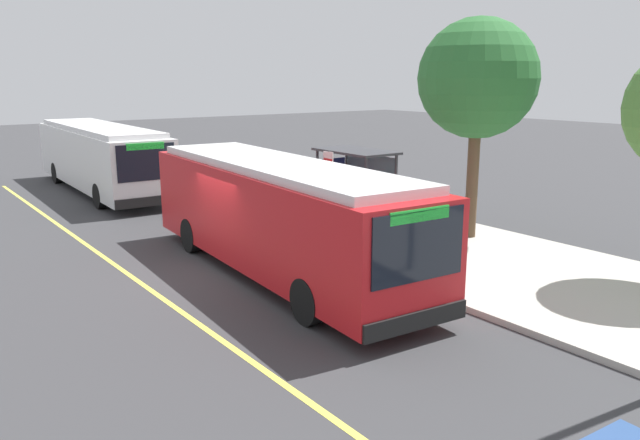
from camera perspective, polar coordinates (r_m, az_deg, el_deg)
The scene contains 10 objects.
ground_plane at distance 16.83m, azimuth -8.59°, elevation -4.59°, with size 120.00×120.00×0.00m, color #38383A.
sidewalk_curb at distance 20.17m, azimuth 6.63°, elevation -1.36°, with size 44.00×6.40×0.15m, color #B7B2A8.
lane_stripe_center at distance 15.98m, azimuth -15.60°, elevation -5.87°, with size 36.00×0.14×0.01m, color #E0D64C.
transit_bus_main at distance 16.00m, azimuth -3.80°, elevation 0.61°, with size 10.95×3.28×2.95m.
transit_bus_second at distance 29.44m, azimuth -19.39°, elevation 5.55°, with size 12.10×2.94×2.95m.
bus_shelter at distance 21.48m, azimuth 3.28°, elevation 4.59°, with size 2.90×1.60×2.48m.
waiting_bench at distance 21.56m, azimuth 3.94°, elevation 1.14°, with size 1.60×0.48×0.95m.
route_sign_post at distance 18.18m, azimuth 0.79°, elevation 3.21°, with size 0.44×0.08×2.80m.
pedestrian_commuter at distance 18.35m, azimuth 3.00°, elevation 0.62°, with size 0.24×0.40×1.69m.
street_tree_upstreet at distance 19.53m, azimuth 14.20°, elevation 12.34°, with size 3.56×3.56×6.61m.
Camera 1 is at (14.26, -7.38, 5.02)m, focal length 35.08 mm.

